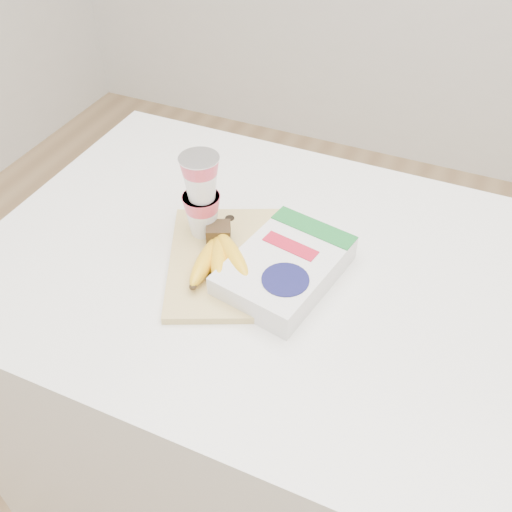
{
  "coord_description": "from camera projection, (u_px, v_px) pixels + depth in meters",
  "views": [
    {
      "loc": [
        0.27,
        -0.77,
        1.72
      ],
      "look_at": [
        -0.06,
        -0.03,
        0.98
      ],
      "focal_mm": 40.0,
      "sensor_mm": 36.0,
      "label": 1
    }
  ],
  "objects": [
    {
      "name": "room",
      "position": [
        301.0,
        72.0,
        0.85
      ],
      "size": [
        4.0,
        4.0,
        4.0
      ],
      "color": "tan",
      "rests_on": "ground"
    },
    {
      "name": "table",
      "position": [
        282.0,
        402.0,
        1.44
      ],
      "size": [
        1.26,
        0.84,
        0.94
      ],
      "primitive_type": "cube",
      "color": "silver",
      "rests_on": "ground"
    },
    {
      "name": "cutting_board",
      "position": [
        228.0,
        261.0,
        1.13
      ],
      "size": [
        0.34,
        0.38,
        0.02
      ],
      "primitive_type": "cube",
      "rotation": [
        0.0,
        0.0,
        0.42
      ],
      "color": "#E4CE7D",
      "rests_on": "table"
    },
    {
      "name": "bananas",
      "position": [
        219.0,
        255.0,
        1.09
      ],
      "size": [
        0.16,
        0.19,
        0.06
      ],
      "color": "#382816",
      "rests_on": "cutting_board"
    },
    {
      "name": "yogurt_stack",
      "position": [
        201.0,
        194.0,
        1.11
      ],
      "size": [
        0.08,
        0.08,
        0.18
      ],
      "color": "white",
      "rests_on": "cutting_board"
    },
    {
      "name": "cereal_box",
      "position": [
        285.0,
        268.0,
        1.09
      ],
      "size": [
        0.22,
        0.29,
        0.06
      ],
      "rotation": [
        0.0,
        0.0,
        -0.19
      ],
      "color": "white",
      "rests_on": "table"
    }
  ]
}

